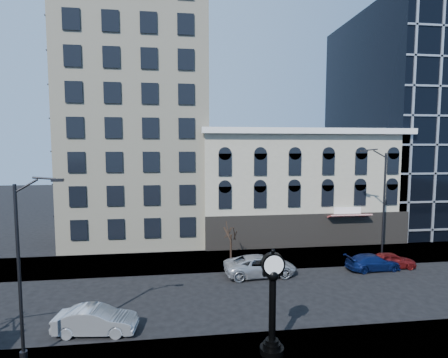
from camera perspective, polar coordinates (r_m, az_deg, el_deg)
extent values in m
plane|color=black|center=(25.73, -3.45, -18.93)|extent=(160.00, 160.00, 0.00)
cube|color=gray|center=(33.16, -4.44, -13.20)|extent=(160.00, 6.00, 0.12)
cube|color=beige|center=(43.50, -13.68, 16.29)|extent=(15.00, 15.00, 38.00)
cube|color=#B2AB92|center=(41.95, 11.50, -1.10)|extent=(22.00, 10.00, 12.00)
cube|color=white|center=(36.87, 14.31, 7.65)|extent=(22.60, 0.80, 0.60)
cube|color=black|center=(37.98, 13.88, -8.23)|extent=(22.00, 0.30, 3.60)
cube|color=maroon|center=(38.79, 19.77, -5.69)|extent=(4.50, 1.18, 0.55)
cube|color=black|center=(55.81, 29.90, 8.08)|extent=(20.00, 20.00, 28.00)
cylinder|color=black|center=(19.81, 7.81, -25.92)|extent=(1.23, 1.23, 0.33)
cylinder|color=black|center=(19.67, 7.82, -25.22)|extent=(0.89, 0.89, 0.22)
cylinder|color=black|center=(19.57, 7.83, -24.72)|extent=(0.67, 0.67, 0.18)
cylinder|color=black|center=(18.78, 7.90, -20.23)|extent=(0.36, 0.36, 3.23)
sphere|color=black|center=(18.11, 7.97, -15.28)|extent=(0.62, 0.62, 0.62)
cube|color=black|center=(18.07, 7.97, -14.94)|extent=(1.01, 0.25, 0.28)
cylinder|color=black|center=(17.92, 7.99, -13.60)|extent=(1.16, 0.37, 1.16)
cylinder|color=white|center=(17.75, 8.16, -13.80)|extent=(0.98, 0.03, 0.98)
cylinder|color=white|center=(18.10, 7.83, -13.42)|extent=(0.98, 0.03, 0.98)
sphere|color=black|center=(17.72, 8.02, -11.55)|extent=(0.22, 0.22, 0.22)
cylinder|color=black|center=(19.98, -30.44, -13.18)|extent=(0.16, 0.16, 8.67)
cylinder|color=black|center=(21.60, -29.90, -23.67)|extent=(0.36, 0.36, 0.40)
cube|color=black|center=(18.53, -25.50, -0.17)|extent=(0.57, 0.25, 0.14)
cylinder|color=black|center=(35.25, 24.63, -4.18)|extent=(0.18, 0.18, 9.89)
cylinder|color=black|center=(36.28, 24.35, -11.55)|extent=(0.41, 0.41, 0.46)
cube|color=black|center=(34.27, 21.44, 4.27)|extent=(0.68, 0.41, 0.16)
cylinder|color=black|center=(32.82, 1.14, -11.09)|extent=(0.19, 0.19, 2.38)
imported|color=#A5A8AD|center=(22.51, -20.18, -20.83)|extent=(4.70, 2.05, 1.50)
imported|color=#A5A8AD|center=(29.70, 5.92, -13.88)|extent=(6.07, 3.07, 1.65)
imported|color=#0C194C|center=(33.37, 23.12, -12.37)|extent=(4.79, 2.18, 1.36)
imported|color=maroon|center=(34.59, 25.65, -11.85)|extent=(4.11, 1.94, 1.36)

